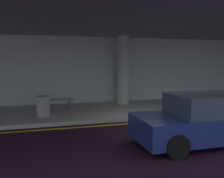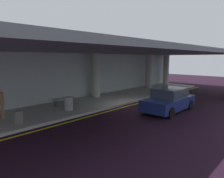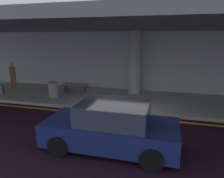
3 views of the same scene
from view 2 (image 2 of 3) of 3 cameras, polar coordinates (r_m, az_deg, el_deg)
The scene contains 13 objects.
ground_plane at distance 14.66m, azimuth 7.16°, elevation -4.91°, with size 60.00×60.00×0.00m, color black.
sidewalk at distance 16.60m, azimuth -1.55°, elevation -2.98°, with size 26.00×4.20×0.15m, color #9C9C96.
lane_stripe_yellow at distance 15.01m, azimuth 5.24°, elevation -4.53°, with size 26.00×0.14×0.01m, color yellow.
support_column_left_mid at distance 17.23m, azimuth -4.56°, elevation 3.80°, with size 0.73×0.73×3.65m, color #999F96.
support_column_center at distance 23.37m, azimuth 10.12°, elevation 4.95°, with size 0.73×0.73×3.65m, color #9B9697.
support_column_right_mid at distance 26.81m, azimuth 14.80°, elevation 5.25°, with size 0.73×0.73×3.65m, color #A0A09B.
ceiling_overhang at distance 15.92m, azimuth -0.30°, elevation 10.56°, with size 28.00×13.20×0.30m, color slate.
terminal_back_wall at distance 17.98m, azimuth -6.70°, elevation 3.73°, with size 26.00×0.30×3.80m, color #A8B5B2.
car_navy at distance 13.70m, azimuth 15.58°, elevation -3.06°, with size 4.10×1.92×1.50m.
traveler_with_luggage at distance 12.51m, azimuth -28.73°, elevation -3.03°, with size 0.38×0.38×1.68m.
suitcase_upright_primary at distance 11.42m, azimuth -24.62°, elevation -7.13°, with size 0.36×0.22×0.90m.
bench_metal at distance 14.75m, azimuth -13.24°, elevation -2.99°, with size 1.60×0.50×0.48m.
trash_bin_steel at distance 13.19m, azimuth -11.99°, elevation -3.98°, with size 0.56×0.56×0.85m, color gray.
Camera 2 is at (-11.58, -8.32, 3.40)m, focal length 32.81 mm.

